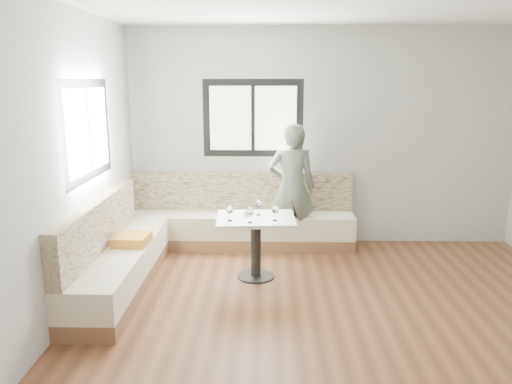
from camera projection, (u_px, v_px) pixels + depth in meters
The scene contains 9 objects.
room at pixel (343, 170), 4.13m from camera, with size 5.01×5.01×2.81m.
banquette at pixel (193, 236), 5.92m from camera, with size 2.90×2.80×0.95m.
table at pixel (256, 232), 5.42m from camera, with size 0.87×0.69×0.69m.
person at pixel (292, 188), 6.25m from camera, with size 0.59×0.39×1.63m, color #60685D.
olive_ramekin at pixel (248, 213), 5.49m from camera, with size 0.11×0.11×0.04m.
wine_glass_a at pixel (230, 210), 5.22m from camera, with size 0.08×0.08×0.17m.
wine_glass_b at pixel (250, 212), 5.16m from camera, with size 0.08×0.08×0.17m.
wine_glass_c at pixel (275, 210), 5.23m from camera, with size 0.08×0.08×0.17m.
wine_glass_d at pixel (258, 204), 5.45m from camera, with size 0.08×0.08×0.17m.
Camera 1 is at (-0.70, -4.00, 2.15)m, focal length 35.00 mm.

